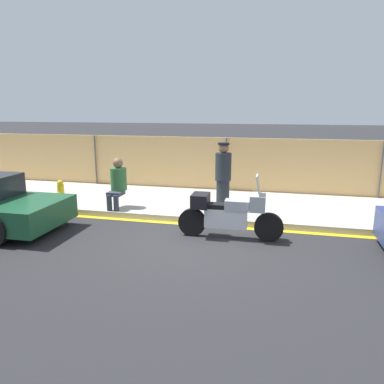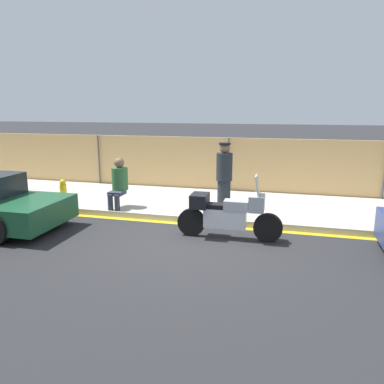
% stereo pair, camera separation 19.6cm
% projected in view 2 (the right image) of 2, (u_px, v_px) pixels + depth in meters
% --- Properties ---
extents(ground_plane, '(120.00, 120.00, 0.00)m').
position_uv_depth(ground_plane, '(193.00, 241.00, 8.00)').
color(ground_plane, '#262628').
extents(sidewalk, '(34.31, 3.31, 0.15)m').
position_uv_depth(sidewalk, '(218.00, 205.00, 10.71)').
color(sidewalk, '#ADA89E').
rests_on(sidewalk, ground_plane).
extents(curb_paint_stripe, '(34.31, 0.18, 0.01)m').
position_uv_depth(curb_paint_stripe, '(205.00, 225.00, 9.08)').
color(curb_paint_stripe, gold).
rests_on(curb_paint_stripe, ground_plane).
extents(storefront_fence, '(32.59, 0.17, 1.86)m').
position_uv_depth(storefront_fence, '(229.00, 166.00, 12.17)').
color(storefront_fence, '#E5B26B').
rests_on(storefront_fence, ground_plane).
extents(motorcycle, '(2.29, 0.52, 1.42)m').
position_uv_depth(motorcycle, '(228.00, 213.00, 8.07)').
color(motorcycle, black).
rests_on(motorcycle, ground_plane).
extents(officer_standing, '(0.43, 0.43, 1.74)m').
position_uv_depth(officer_standing, '(224.00, 175.00, 10.04)').
color(officer_standing, '#1E2328').
rests_on(officer_standing, sidewalk).
extents(person_seated_on_curb, '(0.43, 0.71, 1.34)m').
position_uv_depth(person_seated_on_curb, '(119.00, 180.00, 10.04)').
color(person_seated_on_curb, '#2D3342').
rests_on(person_seated_on_curb, sidewalk).
extents(fire_hydrant, '(0.19, 0.24, 0.64)m').
position_uv_depth(fire_hydrant, '(63.00, 190.00, 10.79)').
color(fire_hydrant, gold).
rests_on(fire_hydrant, sidewalk).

